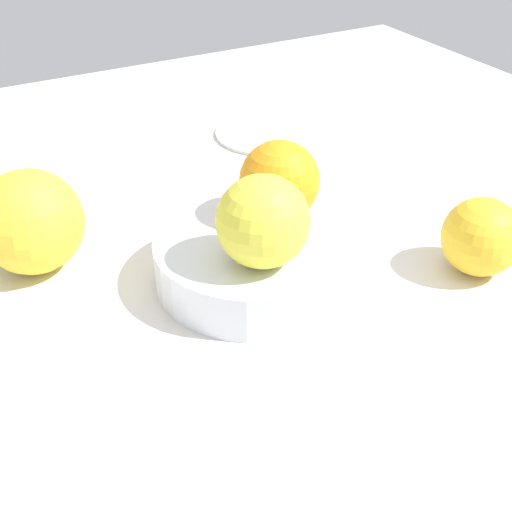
{
  "coord_description": "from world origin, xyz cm",
  "views": [
    {
      "loc": [
        -23.0,
        -41.38,
        33.01
      ],
      "look_at": [
        0.0,
        0.0,
        2.24
      ],
      "focal_mm": 50.4,
      "sensor_mm": 36.0,
      "label": 1
    }
  ],
  "objects": [
    {
      "name": "ground_plane",
      "position": [
        0.0,
        0.0,
        -1.0
      ],
      "size": [
        110.0,
        110.0,
        2.0
      ],
      "primitive_type": "cube",
      "color": "silver"
    },
    {
      "name": "fruit_bowl",
      "position": [
        0.0,
        0.0,
        1.77
      ],
      "size": [
        16.07,
        16.07,
        3.74
      ],
      "color": "silver",
      "rests_on": "ground_plane"
    },
    {
      "name": "orange_in_bowl_0",
      "position": [
        3.43,
        2.31,
        6.99
      ],
      "size": [
        6.49,
        6.49,
        6.49
      ],
      "primitive_type": "sphere",
      "color": "orange",
      "rests_on": "fruit_bowl"
    },
    {
      "name": "orange_in_bowl_1",
      "position": [
        -1.07,
        -2.94,
        7.18
      ],
      "size": [
        6.89,
        6.89,
        6.89
      ],
      "primitive_type": "sphere",
      "color": "yellow",
      "rests_on": "fruit_bowl"
    },
    {
      "name": "orange_loose_0",
      "position": [
        -14.73,
        10.34,
        4.26
      ],
      "size": [
        8.52,
        8.52,
        8.52
      ],
      "primitive_type": "sphere",
      "color": "yellow",
      "rests_on": "ground_plane"
    },
    {
      "name": "orange_loose_1",
      "position": [
        16.33,
        -7.56,
        3.2
      ],
      "size": [
        6.4,
        6.4,
        6.4
      ],
      "primitive_type": "sphere",
      "color": "yellow",
      "rests_on": "ground_plane"
    },
    {
      "name": "side_plate",
      "position": [
        15.38,
        24.5,
        0.4
      ],
      "size": [
        12.34,
        12.34,
        0.8
      ],
      "primitive_type": "cylinder",
      "color": "silver",
      "rests_on": "ground_plane"
    }
  ]
}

